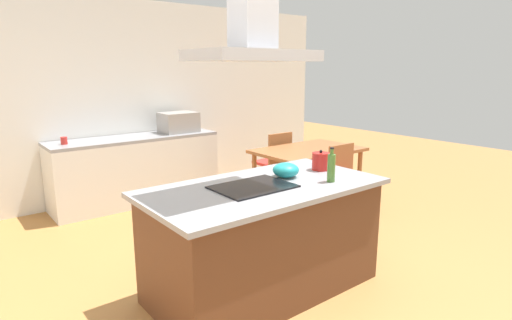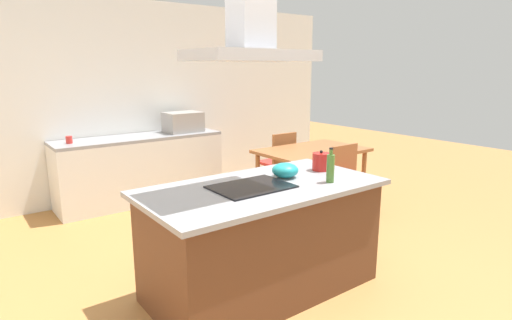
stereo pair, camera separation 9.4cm
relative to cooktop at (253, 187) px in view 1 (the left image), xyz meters
name	(u,v)px [view 1 (the left image)]	position (x,y,z in m)	size (l,w,h in m)	color
ground	(178,234)	(0.11, 1.50, -0.91)	(16.00, 16.00, 0.00)	#AD753D
wall_back	(113,101)	(0.11, 3.25, 0.44)	(7.20, 0.10, 2.70)	white
kitchen_island	(264,238)	(0.11, 0.00, -0.45)	(1.92, 1.00, 0.90)	#59331E
cooktop	(253,187)	(0.00, 0.00, 0.00)	(0.60, 0.44, 0.01)	black
tea_kettle	(321,161)	(0.83, 0.07, 0.07)	(0.21, 0.15, 0.18)	#B21E19
olive_oil_bottle	(331,167)	(0.60, -0.26, 0.11)	(0.06, 0.06, 0.28)	#47722D
mixing_bowl	(286,170)	(0.41, 0.08, 0.06)	(0.22, 0.22, 0.12)	teal
back_counter	(137,169)	(0.23, 2.88, -0.46)	(2.21, 0.62, 0.90)	silver
countertop_microwave	(178,122)	(0.89, 2.88, 0.13)	(0.50, 0.38, 0.28)	#9E9993
coffee_mug_red	(64,141)	(-0.65, 2.86, 0.04)	(0.08, 0.08, 0.09)	red
dining_table	(308,155)	(2.00, 1.39, -0.24)	(1.40, 0.90, 0.75)	#995B33
chair_facing_back_wall	(275,158)	(2.00, 2.05, -0.40)	(0.42, 0.42, 0.89)	red
chair_facing_island	(347,177)	(2.00, 0.72, -0.40)	(0.42, 0.42, 0.89)	red
range_hood	(253,25)	(0.00, 0.00, 1.20)	(0.90, 0.55, 0.78)	#ADADB2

